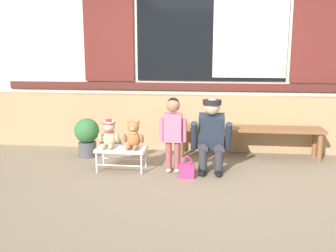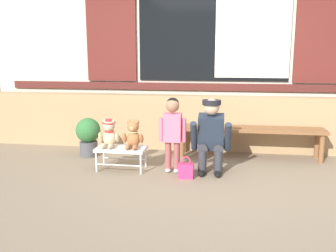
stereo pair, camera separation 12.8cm
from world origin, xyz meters
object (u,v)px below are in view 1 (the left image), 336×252
Objects in this scene: child_standing at (173,127)px; adult_crouching at (212,135)px; wooden_bench_long at (249,132)px; teddy_bear_with_hat at (109,134)px; teddy_bear_plain at (133,136)px; small_display_bench at (122,150)px; potted_plant at (87,135)px; handbag_on_ground at (187,170)px.

child_standing reaches higher than adult_crouching.
wooden_bench_long is 2.21× the size of adult_crouching.
teddy_bear_with_hat and teddy_bear_plain have the same top height.
child_standing is (0.67, 0.01, 0.33)m from small_display_bench.
child_standing reaches higher than teddy_bear_plain.
child_standing reaches higher than small_display_bench.
teddy_bear_with_hat is 0.64× the size of potted_plant.
adult_crouching is at bearing 8.04° from child_standing.
adult_crouching is (0.49, 0.07, -0.11)m from child_standing.
potted_plant is at bearing 153.04° from handbag_on_ground.
potted_plant is (-0.66, 0.56, 0.06)m from small_display_bench.
teddy_bear_with_hat is (-0.16, 0.00, 0.21)m from small_display_bench.
teddy_bear_plain is 1.00m from adult_crouching.
adult_crouching reaches higher than potted_plant.
handbag_on_ground is 1.72m from potted_plant.
small_display_bench is 0.75m from child_standing.
wooden_bench_long is at bearing 24.74° from teddy_bear_with_hat.
teddy_bear_with_hat is 0.84m from child_standing.
teddy_bear_plain is 0.38× the size of adult_crouching.
small_display_bench is 0.67× the size of child_standing.
wooden_bench_long is at bearing 39.72° from child_standing.
wooden_bench_long is at bearing 29.16° from teddy_bear_plain.
adult_crouching is 1.67× the size of potted_plant.
handbag_on_ground is at bearing -127.58° from wooden_bench_long.
handbag_on_ground is (1.03, -0.21, -0.38)m from teddy_bear_with_hat.
teddy_bear_with_hat reaches higher than wooden_bench_long.
teddy_bear_plain is (0.16, 0.00, 0.20)m from small_display_bench.
small_display_bench is at bearing -179.19° from child_standing.
wooden_bench_long is at bearing 55.88° from adult_crouching.
teddy_bear_plain is 1.34× the size of handbag_on_ground.
child_standing is 1.46m from potted_plant.
teddy_bear_plain is 0.64× the size of potted_plant.
handbag_on_ground is at bearing -13.68° from small_display_bench.
teddy_bear_with_hat is 1.34× the size of handbag_on_ground.
adult_crouching is at bearing 3.32° from teddy_bear_with_hat.
teddy_bear_plain is at bearing 163.27° from handbag_on_ground.
wooden_bench_long is 2.36m from potted_plant.
teddy_bear_with_hat is at bearing -48.55° from potted_plant.
potted_plant is at bearing 131.45° from teddy_bear_with_hat.
teddy_bear_plain reaches higher than small_display_bench.
small_display_bench is at bearing -40.67° from potted_plant.
small_display_bench is 1.76× the size of teddy_bear_plain.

